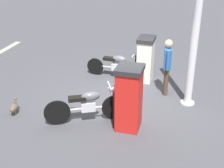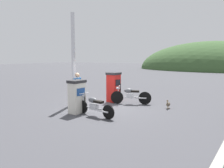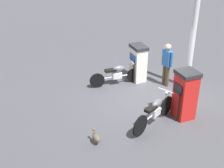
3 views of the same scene
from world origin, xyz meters
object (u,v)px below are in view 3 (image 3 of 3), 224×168
object	(u,v)px
attendant_person	(167,62)
canopy_support_pole	(194,30)
fuel_pump_near	(138,63)
motorcycle_near_pump	(117,74)
wandering_duck	(96,137)
fuel_pump_far	(185,94)
motorcycle_far_pump	(155,111)

from	to	relation	value
attendant_person	canopy_support_pole	distance (m)	1.55
fuel_pump_near	motorcycle_near_pump	world-z (taller)	fuel_pump_near
attendant_person	wandering_duck	distance (m)	4.50
motorcycle_near_pump	canopy_support_pole	distance (m)	3.30
fuel_pump_near	attendant_person	xyz separation A→B (m)	(-0.75, 0.88, 0.24)
fuel_pump_near	fuel_pump_far	world-z (taller)	fuel_pump_far
motorcycle_near_pump	wandering_duck	bearing A→B (deg)	55.00
fuel_pump_far	motorcycle_far_pump	bearing A→B (deg)	-2.35
fuel_pump_near	wandering_duck	world-z (taller)	fuel_pump_near
motorcycle_far_pump	motorcycle_near_pump	bearing A→B (deg)	-92.36
motorcycle_near_pump	wandering_duck	distance (m)	3.75
attendant_person	canopy_support_pole	bearing A→B (deg)	144.81
attendant_person	wandering_duck	world-z (taller)	attendant_person
fuel_pump_far	wandering_duck	world-z (taller)	fuel_pump_far
canopy_support_pole	motorcycle_far_pump	bearing A→B (deg)	32.44
wandering_duck	canopy_support_pole	world-z (taller)	canopy_support_pole
fuel_pump_far	attendant_person	bearing A→B (deg)	-109.57
fuel_pump_near	canopy_support_pole	size ratio (longest dim) A/B	0.31
motorcycle_far_pump	attendant_person	size ratio (longest dim) A/B	1.15
wandering_duck	fuel_pump_far	bearing A→B (deg)	-178.52
fuel_pump_far	wandering_duck	xyz separation A→B (m)	(3.10, 0.08, -0.62)
motorcycle_near_pump	fuel_pump_far	bearing A→B (deg)	107.66
fuel_pump_far	motorcycle_far_pump	xyz separation A→B (m)	(1.07, -0.04, -0.34)
motorcycle_far_pump	wandering_duck	xyz separation A→B (m)	(2.03, 0.12, -0.28)
attendant_person	wandering_duck	bearing A→B (deg)	29.70
motorcycle_far_pump	attendant_person	distance (m)	2.81
fuel_pump_near	motorcycle_far_pump	distance (m)	3.15
fuel_pump_far	canopy_support_pole	size ratio (longest dim) A/B	0.35
fuel_pump_near	motorcycle_far_pump	bearing A→B (deg)	70.03
motorcycle_far_pump	canopy_support_pole	distance (m)	3.47
motorcycle_far_pump	canopy_support_pole	size ratio (longest dim) A/B	0.42
wandering_duck	canopy_support_pole	size ratio (longest dim) A/B	0.09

